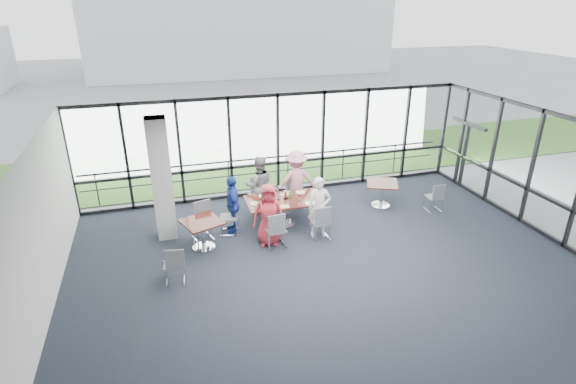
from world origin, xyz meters
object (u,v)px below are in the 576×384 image
object	(u,v)px
side_table_right	(382,186)
diner_near_right	(319,207)
chair_main_end	(229,217)
diner_far_right	(296,180)
structural_column	(162,180)
chair_main_nr	(320,221)
diner_end	(233,204)
side_table_left	(202,225)
diner_near_left	(268,215)
chair_spare_la	(174,264)
diner_far_left	(259,185)
chair_main_fr	(295,192)
chair_main_nl	(275,230)
main_table	(285,203)
chair_main_fl	(258,195)
chair_spare_lb	(202,222)
chair_spare_r	(434,197)

from	to	relation	value
side_table_right	diner_near_right	world-z (taller)	diner_near_right
chair_main_end	diner_far_right	bearing A→B (deg)	124.79
structural_column	chair_main_nr	distance (m)	4.18
chair_main_nr	diner_end	bearing A→B (deg)	151.35
side_table_left	diner_near_left	world-z (taller)	diner_near_left
diner_near_right	chair_spare_la	bearing A→B (deg)	-153.32
side_table_left	chair_main_nr	world-z (taller)	chair_main_nr
diner_far_left	chair_main_fr	bearing A→B (deg)	-173.24
chair_main_nl	chair_main_nr	distance (m)	1.25
main_table	side_table_left	bearing A→B (deg)	-163.34
chair_main_fl	diner_far_left	bearing A→B (deg)	80.59
chair_main_nr	chair_spare_la	xyz separation A→B (m)	(-3.78, -0.96, -0.02)
diner_near_left	diner_end	world-z (taller)	diner_near_left
structural_column	chair_spare_lb	world-z (taller)	structural_column
diner_near_right	diner_far_right	size ratio (longest dim) A/B	0.91
chair_main_nr	chair_main_fl	distance (m)	2.39
side_table_left	diner_near_left	xyz separation A→B (m)	(1.63, -0.26, 0.18)
diner_near_right	diner_near_left	bearing A→B (deg)	-167.77
diner_near_left	chair_main_nl	bearing A→B (deg)	-49.20
diner_far_left	chair_main_fl	world-z (taller)	diner_far_left
main_table	chair_main_nr	size ratio (longest dim) A/B	2.26
diner_far_right	chair_spare_la	size ratio (longest dim) A/B	2.02
chair_spare_la	diner_far_left	bearing A→B (deg)	56.12
chair_main_nl	chair_main_end	size ratio (longest dim) A/B	1.04
diner_far_right	chair_main_fl	bearing A→B (deg)	-6.84
main_table	diner_far_right	xyz separation A→B (m)	(0.62, 0.93, 0.26)
chair_main_fr	chair_spare_r	bearing A→B (deg)	159.31
chair_main_fl	diner_near_left	bearing A→B (deg)	72.79
side_table_right	chair_main_nr	bearing A→B (deg)	-151.79
diner_far_right	side_table_right	bearing A→B (deg)	167.91
diner_far_left	chair_main_fl	distance (m)	0.40
diner_far_right	chair_main_nr	xyz separation A→B (m)	(0.04, -1.92, -0.43)
chair_main_end	chair_spare_lb	bearing A→B (deg)	-69.35
diner_far_right	chair_main_end	size ratio (longest dim) A/B	1.93
main_table	diner_near_right	size ratio (longest dim) A/B	1.30
side_table_right	chair_main_fl	xyz separation A→B (m)	(-3.63, 0.76, -0.16)
main_table	structural_column	bearing A→B (deg)	176.40
chair_main_nl	chair_main_fr	size ratio (longest dim) A/B	0.98
main_table	chair_spare_lb	world-z (taller)	chair_spare_lb
side_table_left	diner_near_right	size ratio (longest dim) A/B	0.71
main_table	diner_near_left	xyz separation A→B (m)	(-0.70, -0.90, 0.18)
diner_near_left	chair_main_end	distance (m)	1.27
diner_near_right	side_table_left	bearing A→B (deg)	-173.47
diner_far_right	chair_main_fr	size ratio (longest dim) A/B	1.82
side_table_right	chair_spare_la	xyz separation A→B (m)	(-6.24, -2.28, -0.20)
diner_far_left	chair_spare_la	distance (m)	3.93
diner_far_left	diner_far_right	distance (m)	1.12
side_table_right	chair_main_fl	distance (m)	3.71
side_table_left	side_table_right	xyz separation A→B (m)	(5.46, 0.98, 0.00)
diner_end	chair_main_end	distance (m)	0.36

